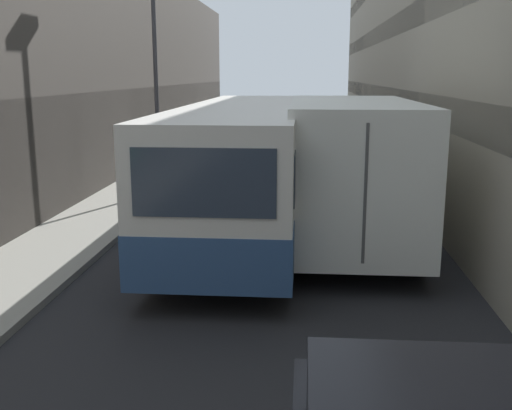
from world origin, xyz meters
name	(u,v)px	position (x,y,z in m)	size (l,w,h in m)	color
ground_plane	(265,240)	(0.00, 15.00, 0.00)	(150.00, 150.00, 0.00)	#232326
sidewalk_left	(77,233)	(-4.16, 15.00, 0.06)	(2.07, 60.00, 0.13)	gray
bus	(244,163)	(-0.55, 16.10, 1.52)	(2.48, 11.10, 2.83)	silver
box_truck	(348,163)	(1.76, 15.59, 1.62)	(2.40, 8.17, 2.98)	silver
street_lamp	(154,15)	(-3.37, 19.46, 5.09)	(0.36, 0.80, 7.22)	#38383D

